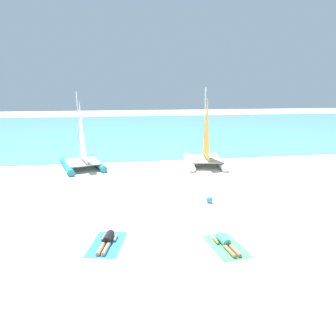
{
  "coord_description": "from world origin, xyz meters",
  "views": [
    {
      "loc": [
        -2.53,
        -10.1,
        5.38
      ],
      "look_at": [
        0.0,
        5.6,
        1.2
      ],
      "focal_mm": 32.17,
      "sensor_mm": 36.0,
      "label": 1
    }
  ],
  "objects_px": {
    "sunbather_left": "(107,240)",
    "sailboat_teal": "(82,157)",
    "sailboat_white": "(205,154)",
    "towel_right": "(226,246)",
    "towel_left": "(107,244)",
    "sunbather_right": "(225,242)",
    "beach_ball": "(209,200)"
  },
  "relations": [
    {
      "from": "sunbather_right",
      "to": "beach_ball",
      "type": "relative_size",
      "value": 5.07
    },
    {
      "from": "sailboat_white",
      "to": "towel_left",
      "type": "height_order",
      "value": "sailboat_white"
    },
    {
      "from": "towel_right",
      "to": "sunbather_left",
      "type": "bearing_deg",
      "value": 168.02
    },
    {
      "from": "sailboat_teal",
      "to": "beach_ball",
      "type": "relative_size",
      "value": 16.89
    },
    {
      "from": "sailboat_teal",
      "to": "towel_left",
      "type": "xyz_separation_m",
      "value": [
        2.03,
        -11.14,
        -0.77
      ]
    },
    {
      "from": "sailboat_teal",
      "to": "sunbather_right",
      "type": "relative_size",
      "value": 3.33
    },
    {
      "from": "towel_left",
      "to": "sunbather_right",
      "type": "relative_size",
      "value": 1.21
    },
    {
      "from": "sunbather_left",
      "to": "towel_right",
      "type": "bearing_deg",
      "value": 1.38
    },
    {
      "from": "sailboat_white",
      "to": "towel_right",
      "type": "bearing_deg",
      "value": -94.78
    },
    {
      "from": "towel_left",
      "to": "towel_right",
      "type": "bearing_deg",
      "value": -11.08
    },
    {
      "from": "sailboat_teal",
      "to": "beach_ball",
      "type": "height_order",
      "value": "sailboat_teal"
    },
    {
      "from": "sunbather_left",
      "to": "sailboat_teal",
      "type": "bearing_deg",
      "value": 113.85
    },
    {
      "from": "sailboat_teal",
      "to": "sunbather_left",
      "type": "bearing_deg",
      "value": -95.96
    },
    {
      "from": "sailboat_white",
      "to": "towel_left",
      "type": "xyz_separation_m",
      "value": [
        -6.61,
        -10.59,
        -0.82
      ]
    },
    {
      "from": "towel_right",
      "to": "sunbather_right",
      "type": "bearing_deg",
      "value": 97.63
    },
    {
      "from": "sunbather_left",
      "to": "beach_ball",
      "type": "relative_size",
      "value": 5.04
    },
    {
      "from": "towel_left",
      "to": "sunbather_right",
      "type": "bearing_deg",
      "value": -10.22
    },
    {
      "from": "towel_left",
      "to": "beach_ball",
      "type": "xyz_separation_m",
      "value": [
        4.79,
        3.34,
        0.15
      ]
    },
    {
      "from": "sunbather_left",
      "to": "sunbather_right",
      "type": "xyz_separation_m",
      "value": [
        4.13,
        -0.81,
        0.0
      ]
    },
    {
      "from": "sailboat_white",
      "to": "beach_ball",
      "type": "bearing_deg",
      "value": -96.72
    },
    {
      "from": "towel_left",
      "to": "sunbather_right",
      "type": "distance_m",
      "value": 4.21
    },
    {
      "from": "towel_right",
      "to": "sailboat_white",
      "type": "bearing_deg",
      "value": 77.81
    },
    {
      "from": "sailboat_white",
      "to": "towel_right",
      "type": "height_order",
      "value": "sailboat_white"
    },
    {
      "from": "beach_ball",
      "to": "sailboat_white",
      "type": "bearing_deg",
      "value": 75.88
    },
    {
      "from": "sailboat_teal",
      "to": "sunbather_left",
      "type": "height_order",
      "value": "sailboat_teal"
    },
    {
      "from": "towel_left",
      "to": "towel_right",
      "type": "xyz_separation_m",
      "value": [
        4.15,
        -0.81,
        0.0
      ]
    },
    {
      "from": "sailboat_teal",
      "to": "towel_right",
      "type": "height_order",
      "value": "sailboat_teal"
    },
    {
      "from": "towel_right",
      "to": "sailboat_teal",
      "type": "bearing_deg",
      "value": 117.35
    },
    {
      "from": "sailboat_white",
      "to": "towel_left",
      "type": "distance_m",
      "value": 12.52
    },
    {
      "from": "towel_right",
      "to": "sunbather_right",
      "type": "distance_m",
      "value": 0.14
    },
    {
      "from": "towel_left",
      "to": "towel_right",
      "type": "distance_m",
      "value": 4.23
    },
    {
      "from": "sailboat_white",
      "to": "beach_ball",
      "type": "height_order",
      "value": "sailboat_white"
    }
  ]
}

